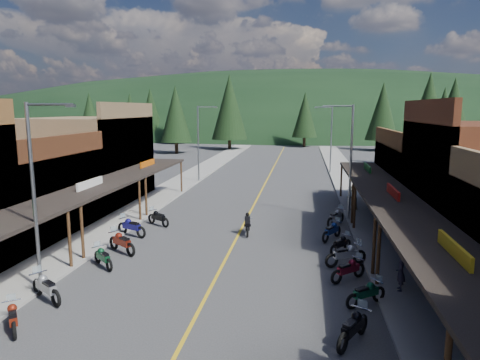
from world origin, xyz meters
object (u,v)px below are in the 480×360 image
at_px(pine_1, 176,111).
at_px(bike_east_8, 341,243).
at_px(pine_5, 454,107).
at_px(pedestrian_east_b, 352,198).
at_px(bike_east_7, 346,254).
at_px(bike_west_5, 46,286).
at_px(streetlight_3, 330,136).
at_px(pine_3, 305,115).
at_px(pine_7, 151,111).
at_px(streetlight_0, 36,189).
at_px(streetlight_2, 349,157).
at_px(pine_4, 383,111).
at_px(bike_west_9, 158,217).
at_px(pine_2, 229,107).
at_px(shop_west_3, 89,160).
at_px(pine_0, 90,115).
at_px(pine_8, 131,120).
at_px(bike_east_5, 366,292).
at_px(shop_west_2, 14,194).
at_px(bike_east_4, 353,326).
at_px(bike_east_6, 348,268).
at_px(pedestrian_east_a, 401,273).
at_px(bike_west_7, 122,241).
at_px(bike_west_6, 103,256).
at_px(bike_east_10, 336,216).
at_px(pine_9, 443,118).
at_px(bike_west_4, 13,316).
at_px(shop_east_3, 437,179).
at_px(streetlight_1, 200,140).
at_px(pine_11, 428,113).
at_px(bike_west_8, 131,226).

relative_size(pine_1, bike_east_8, 6.65).
xyz_separation_m(pine_5, pedestrian_east_b, (-26.37, -61.24, -6.92)).
bearing_deg(bike_east_7, bike_west_5, -92.44).
relative_size(streetlight_3, pine_3, 0.73).
bearing_deg(pine_7, streetlight_0, -73.01).
xyz_separation_m(streetlight_2, pedestrian_east_b, (0.68, 2.76, -3.39)).
height_order(pine_3, pine_4, pine_4).
bearing_deg(bike_west_9, pine_2, 37.89).
bearing_deg(pedestrian_east_b, shop_west_3, -30.11).
relative_size(pine_0, pine_1, 0.88).
relative_size(bike_west_9, bike_east_7, 0.92).
height_order(streetlight_0, pine_2, pine_2).
height_order(shop_west_3, bike_east_7, shop_west_3).
relative_size(pine_1, pine_2, 0.89).
xyz_separation_m(pine_8, bike_east_5, (28.46, -45.31, -5.41)).
xyz_separation_m(bike_east_7, bike_east_8, (-0.08, 2.00, -0.11)).
xyz_separation_m(shop_west_2, pine_7, (-18.25, 74.30, 4.70)).
height_order(streetlight_0, pine_8, pine_8).
bearing_deg(bike_east_4, bike_east_6, 116.14).
bearing_deg(streetlight_0, shop_west_2, 131.45).
distance_m(shop_west_3, pedestrian_east_a, 26.75).
relative_size(streetlight_2, bike_west_7, 3.43).
bearing_deg(bike_east_7, bike_east_4, -31.11).
relative_size(pine_2, bike_west_6, 7.00).
relative_size(bike_east_8, bike_east_10, 0.85).
height_order(pine_4, bike_east_5, pine_4).
relative_size(pine_9, bike_west_5, 4.81).
distance_m(bike_west_4, bike_east_6, 13.63).
height_order(shop_east_3, pine_3, pine_3).
relative_size(pine_1, bike_west_4, 6.54).
bearing_deg(bike_west_5, pedestrian_east_a, -45.82).
relative_size(shop_east_3, pine_3, 0.99).
distance_m(bike_west_9, pedestrian_east_a, 16.21).
distance_m(streetlight_1, bike_west_4, 31.40).
height_order(pine_11, bike_west_5, pine_11).
relative_size(bike_west_4, bike_west_6, 0.96).
bearing_deg(pine_9, bike_west_5, -120.32).
bearing_deg(pedestrian_east_b, streetlight_3, -116.66).
xyz_separation_m(pine_5, pine_7, (-66.00, 4.00, -0.75)).
distance_m(shop_west_2, streetlight_3, 35.12).
bearing_deg(bike_east_5, pine_9, 123.91).
bearing_deg(bike_east_7, bike_west_7, -118.50).
xyz_separation_m(streetlight_3, bike_east_10, (-0.84, -23.47, -3.83)).
bearing_deg(bike_west_8, streetlight_2, -41.42).
relative_size(streetlight_1, pedestrian_east_b, 4.33).
height_order(pine_1, bike_east_6, pine_1).
height_order(pine_3, bike_west_8, pine_3).
height_order(pine_9, pedestrian_east_a, pine_9).
xyz_separation_m(streetlight_3, bike_east_5, (-0.49, -35.31, -3.90)).
bearing_deg(pine_2, pine_0, 172.41).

